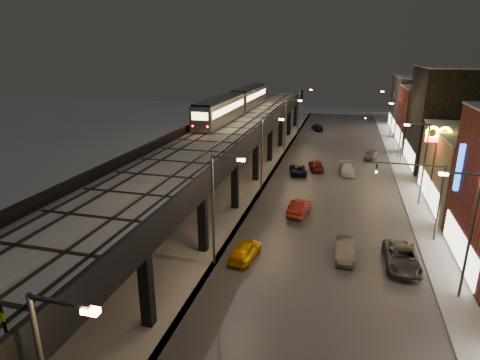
# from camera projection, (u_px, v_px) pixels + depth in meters

# --- Properties ---
(road_surface) EXTENTS (17.00, 120.00, 0.06)m
(road_surface) POSITION_uv_depth(u_px,v_px,m) (332.00, 186.00, 50.13)
(road_surface) COLOR #46474D
(road_surface) RESTS_ON ground
(sidewalk_right) EXTENTS (4.00, 120.00, 0.14)m
(sidewalk_right) POSITION_uv_depth(u_px,v_px,m) (418.00, 193.00, 47.69)
(sidewalk_right) COLOR #9FA1A8
(sidewalk_right) RESTS_ON ground
(under_viaduct_pavement) EXTENTS (11.00, 120.00, 0.06)m
(under_viaduct_pavement) POSITION_uv_depth(u_px,v_px,m) (228.00, 178.00, 53.41)
(under_viaduct_pavement) COLOR #9FA1A8
(under_viaduct_pavement) RESTS_ON ground
(elevated_viaduct) EXTENTS (9.00, 100.00, 6.30)m
(elevated_viaduct) POSITION_uv_depth(u_px,v_px,m) (221.00, 142.00, 48.78)
(elevated_viaduct) COLOR black
(elevated_viaduct) RESTS_ON ground
(viaduct_trackbed) EXTENTS (8.40, 100.00, 0.32)m
(viaduct_trackbed) POSITION_uv_depth(u_px,v_px,m) (221.00, 135.00, 48.66)
(viaduct_trackbed) COLOR #B2B7C1
(viaduct_trackbed) RESTS_ON elevated_viaduct
(viaduct_parapet_streetside) EXTENTS (0.30, 100.00, 1.10)m
(viaduct_parapet_streetside) POSITION_uv_depth(u_px,v_px,m) (256.00, 133.00, 47.48)
(viaduct_parapet_streetside) COLOR black
(viaduct_parapet_streetside) RESTS_ON elevated_viaduct
(viaduct_parapet_far) EXTENTS (0.30, 100.00, 1.10)m
(viaduct_parapet_far) POSITION_uv_depth(u_px,v_px,m) (187.00, 130.00, 49.59)
(viaduct_parapet_far) COLOR black
(viaduct_parapet_far) RESTS_ON elevated_viaduct
(building_d) EXTENTS (12.20, 13.20, 14.16)m
(building_d) POSITION_uv_depth(u_px,v_px,m) (460.00, 119.00, 55.89)
(building_d) COLOR black
(building_d) RESTS_ON ground
(building_e) EXTENTS (12.20, 12.20, 10.16)m
(building_e) POSITION_uv_depth(u_px,v_px,m) (438.00, 118.00, 69.38)
(building_e) COLOR maroon
(building_e) RESTS_ON ground
(building_f) EXTENTS (12.20, 16.20, 11.16)m
(building_f) POSITION_uv_depth(u_px,v_px,m) (425.00, 104.00, 82.09)
(building_f) COLOR #43424B
(building_f) RESTS_ON ground
(streetlight_left_1) EXTENTS (2.57, 0.28, 9.00)m
(streetlight_left_1) POSITION_uv_depth(u_px,v_px,m) (216.00, 204.00, 30.22)
(streetlight_left_1) COLOR #38383A
(streetlight_left_1) RESTS_ON ground
(streetlight_right_1) EXTENTS (2.56, 0.28, 9.00)m
(streetlight_right_1) POSITION_uv_depth(u_px,v_px,m) (467.00, 228.00, 26.06)
(streetlight_right_1) COLOR #38383A
(streetlight_right_1) RESTS_ON ground
(streetlight_left_2) EXTENTS (2.57, 0.28, 9.00)m
(streetlight_left_2) POSITION_uv_depth(u_px,v_px,m) (264.00, 149.00, 46.77)
(streetlight_left_2) COLOR #38383A
(streetlight_left_2) RESTS_ON ground
(streetlight_right_2) EXTENTS (2.56, 0.28, 9.00)m
(streetlight_right_2) POSITION_uv_depth(u_px,v_px,m) (422.00, 159.00, 42.60)
(streetlight_right_2) COLOR #38383A
(streetlight_right_2) RESTS_ON ground
(streetlight_left_3) EXTENTS (2.57, 0.28, 9.00)m
(streetlight_left_3) POSITION_uv_depth(u_px,v_px,m) (287.00, 123.00, 63.31)
(streetlight_left_3) COLOR #38383A
(streetlight_left_3) RESTS_ON ground
(streetlight_right_3) EXTENTS (2.56, 0.28, 9.00)m
(streetlight_right_3) POSITION_uv_depth(u_px,v_px,m) (402.00, 128.00, 59.14)
(streetlight_right_3) COLOR #38383A
(streetlight_right_3) RESTS_ON ground
(streetlight_left_4) EXTENTS (2.57, 0.28, 9.00)m
(streetlight_left_4) POSITION_uv_depth(u_px,v_px,m) (300.00, 108.00, 79.85)
(streetlight_left_4) COLOR #38383A
(streetlight_left_4) RESTS_ON ground
(streetlight_right_4) EXTENTS (2.56, 0.28, 9.00)m
(streetlight_right_4) POSITION_uv_depth(u_px,v_px,m) (391.00, 111.00, 75.69)
(streetlight_right_4) COLOR #38383A
(streetlight_right_4) RESTS_ON ground
(traffic_light_rig_a) EXTENTS (6.10, 0.34, 7.00)m
(traffic_light_rig_a) POSITION_uv_depth(u_px,v_px,m) (427.00, 192.00, 34.77)
(traffic_light_rig_a) COLOR #38383A
(traffic_light_rig_a) RESTS_ON ground
(traffic_light_rig_b) EXTENTS (6.10, 0.34, 7.00)m
(traffic_light_rig_b) POSITION_uv_depth(u_px,v_px,m) (393.00, 129.00, 62.34)
(traffic_light_rig_b) COLOR #38383A
(traffic_light_rig_b) RESTS_ON ground
(subway_train) EXTENTS (2.81, 34.06, 3.36)m
(subway_train) POSITION_uv_depth(u_px,v_px,m) (237.00, 102.00, 63.89)
(subway_train) COLOR gray
(subway_train) RESTS_ON viaduct_trackbed
(car_taxi) EXTENTS (2.18, 4.41, 1.44)m
(car_taxi) POSITION_uv_depth(u_px,v_px,m) (245.00, 251.00, 32.57)
(car_taxi) COLOR #EBA200
(car_taxi) RESTS_ON ground
(car_near_white) EXTENTS (2.20, 4.69, 1.49)m
(car_near_white) POSITION_uv_depth(u_px,v_px,m) (299.00, 208.00, 41.31)
(car_near_white) COLOR maroon
(car_near_white) RESTS_ON ground
(car_mid_silver) EXTENTS (3.00, 4.89, 1.27)m
(car_mid_silver) POSITION_uv_depth(u_px,v_px,m) (298.00, 170.00, 54.84)
(car_mid_silver) COLOR black
(car_mid_silver) RESTS_ON ground
(car_mid_dark) EXTENTS (2.68, 4.78, 1.31)m
(car_mid_dark) POSITION_uv_depth(u_px,v_px,m) (316.00, 165.00, 56.82)
(car_mid_dark) COLOR maroon
(car_mid_dark) RESTS_ON ground
(car_far_white) EXTENTS (2.83, 4.52, 1.44)m
(car_far_white) POSITION_uv_depth(u_px,v_px,m) (317.00, 127.00, 84.36)
(car_far_white) COLOR black
(car_far_white) RESTS_ON ground
(car_onc_silver) EXTENTS (1.58, 4.33, 1.42)m
(car_onc_silver) POSITION_uv_depth(u_px,v_px,m) (345.00, 250.00, 32.67)
(car_onc_silver) COLOR #434446
(car_onc_silver) RESTS_ON ground
(car_onc_dark) EXTENTS (2.69, 5.58, 1.53)m
(car_onc_dark) POSITION_uv_depth(u_px,v_px,m) (402.00, 258.00, 31.30)
(car_onc_dark) COLOR #383A3C
(car_onc_dark) RESTS_ON ground
(car_onc_white) EXTENTS (2.40, 4.80, 1.34)m
(car_onc_white) POSITION_uv_depth(u_px,v_px,m) (347.00, 169.00, 54.85)
(car_onc_white) COLOR silver
(car_onc_white) RESTS_ON ground
(car_onc_red) EXTENTS (2.34, 4.35, 1.41)m
(car_onc_red) POSITION_uv_depth(u_px,v_px,m) (370.00, 155.00, 62.14)
(car_onc_red) COLOR slate
(car_onc_red) RESTS_ON ground
(sign_mcdonalds) EXTENTS (2.60, 0.55, 8.73)m
(sign_mcdonalds) POSITION_uv_depth(u_px,v_px,m) (437.00, 143.00, 42.05)
(sign_mcdonalds) COLOR #38383A
(sign_mcdonalds) RESTS_ON ground
(sign_carwash) EXTENTS (1.75, 0.35, 9.09)m
(sign_carwash) POSITION_uv_depth(u_px,v_px,m) (467.00, 175.00, 32.88)
(sign_carwash) COLOR #38383A
(sign_carwash) RESTS_ON ground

